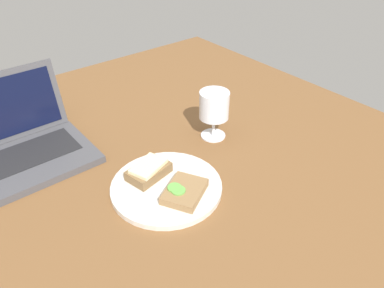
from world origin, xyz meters
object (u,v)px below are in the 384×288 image
sandwich_with_cheese (149,171)px  laptop (21,147)px  wine_glass (214,107)px  sandwich_with_cucumber (184,191)px  plate (166,187)px

sandwich_with_cheese → laptop: size_ratio=0.35×
wine_glass → sandwich_with_cucumber: bearing=-145.6°
wine_glass → laptop: size_ratio=0.43×
sandwich_with_cucumber → wine_glass: 27.59cm
plate → wine_glass: bearing=23.1°
plate → wine_glass: size_ratio=1.88×
laptop → sandwich_with_cheese: bearing=-53.5°
sandwich_with_cheese → wine_glass: 25.67cm
sandwich_with_cheese → sandwich_with_cucumber: (2.40, -10.44, -0.58)cm
plate → laptop: bearing=123.4°
wine_glass → laptop: 50.48cm
sandwich_with_cucumber → laptop: size_ratio=0.40×
plate → sandwich_with_cheese: sandwich_with_cheese is taller
laptop → sandwich_with_cucumber: bearing=-59.1°
plate → sandwich_with_cucumber: 5.57cm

